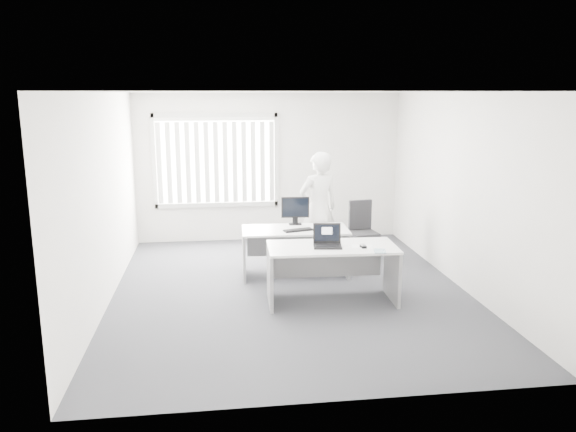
{
  "coord_description": "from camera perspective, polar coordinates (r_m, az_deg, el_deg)",
  "views": [
    {
      "loc": [
        -1.03,
        -7.59,
        2.78
      ],
      "look_at": [
        -0.01,
        0.15,
        1.07
      ],
      "focal_mm": 35.0,
      "sensor_mm": 36.0,
      "label": 1
    }
  ],
  "objects": [
    {
      "name": "booklet",
      "position": [
        7.35,
        9.32,
        -3.53
      ],
      "size": [
        0.18,
        0.23,
        0.01
      ],
      "primitive_type": "cube",
      "rotation": [
        0.0,
        0.0,
        -0.2
      ],
      "color": "white",
      "rests_on": "desk_near"
    },
    {
      "name": "ground",
      "position": [
        8.15,
        0.22,
        -7.59
      ],
      "size": [
        6.0,
        6.0,
        0.0
      ],
      "primitive_type": "plane",
      "color": "#434449",
      "rests_on": "ground"
    },
    {
      "name": "window",
      "position": [
        10.62,
        -7.32,
        5.61
      ],
      "size": [
        2.32,
        0.06,
        1.76
      ],
      "primitive_type": "cube",
      "color": "#BCBCB7",
      "rests_on": "wall_back"
    },
    {
      "name": "mouse",
      "position": [
        7.49,
        7.65,
        -3.03
      ],
      "size": [
        0.07,
        0.11,
        0.04
      ],
      "primitive_type": null,
      "rotation": [
        0.0,
        0.0,
        0.11
      ],
      "color": "#B5B5B7",
      "rests_on": "paper_sheet"
    },
    {
      "name": "desk_far",
      "position": [
        8.69,
        0.72,
        -2.63
      ],
      "size": [
        1.65,
        0.81,
        0.74
      ],
      "rotation": [
        0.0,
        0.0,
        -0.03
      ],
      "color": "silver",
      "rests_on": "ground"
    },
    {
      "name": "keyboard",
      "position": [
        8.51,
        1.06,
        -1.44
      ],
      "size": [
        0.48,
        0.26,
        0.02
      ],
      "primitive_type": "cube",
      "rotation": [
        0.0,
        0.0,
        0.27
      ],
      "color": "black",
      "rests_on": "desk_far"
    },
    {
      "name": "wall_back",
      "position": [
        10.73,
        -1.93,
        4.96
      ],
      "size": [
        5.0,
        0.02,
        2.8
      ],
      "primitive_type": "cube",
      "color": "silver",
      "rests_on": "ground"
    },
    {
      "name": "person",
      "position": [
        9.19,
        3.12,
        0.75
      ],
      "size": [
        0.78,
        0.63,
        1.87
      ],
      "primitive_type": "imported",
      "rotation": [
        0.0,
        0.0,
        3.44
      ],
      "color": "silver",
      "rests_on": "ground"
    },
    {
      "name": "monitor",
      "position": [
        8.88,
        0.74,
        0.54
      ],
      "size": [
        0.45,
        0.16,
        0.44
      ],
      "primitive_type": null,
      "rotation": [
        0.0,
        0.0,
        -0.07
      ],
      "color": "black",
      "rests_on": "desk_far"
    },
    {
      "name": "wall_right",
      "position": [
        8.49,
        17.22,
        2.43
      ],
      "size": [
        0.02,
        6.0,
        2.8
      ],
      "primitive_type": "cube",
      "color": "silver",
      "rests_on": "ground"
    },
    {
      "name": "office_chair",
      "position": [
        9.75,
        7.61,
        -2.46
      ],
      "size": [
        0.63,
        0.63,
        0.98
      ],
      "rotation": [
        0.0,
        0.0,
        0.15
      ],
      "color": "black",
      "rests_on": "ground"
    },
    {
      "name": "wall_front",
      "position": [
        4.91,
        4.95,
        -4.06
      ],
      "size": [
        5.0,
        0.02,
        2.8
      ],
      "primitive_type": "cube",
      "color": "silver",
      "rests_on": "ground"
    },
    {
      "name": "desk_near",
      "position": [
        7.6,
        4.49,
        -4.64
      ],
      "size": [
        1.75,
        0.87,
        0.78
      ],
      "rotation": [
        0.0,
        0.0,
        -0.03
      ],
      "color": "silver",
      "rests_on": "ground"
    },
    {
      "name": "wall_left",
      "position": [
        7.86,
        -18.16,
        1.61
      ],
      "size": [
        0.02,
        6.0,
        2.8
      ],
      "primitive_type": "cube",
      "color": "silver",
      "rests_on": "ground"
    },
    {
      "name": "paper_sheet",
      "position": [
        7.55,
        7.52,
        -3.09
      ],
      "size": [
        0.31,
        0.25,
        0.0
      ],
      "primitive_type": "cube",
      "rotation": [
        0.0,
        0.0,
        -0.24
      ],
      "color": "white",
      "rests_on": "desk_near"
    },
    {
      "name": "blinds",
      "position": [
        10.57,
        -7.31,
        5.41
      ],
      "size": [
        2.2,
        0.1,
        1.5
      ],
      "primitive_type": null,
      "color": "white",
      "rests_on": "wall_back"
    },
    {
      "name": "laptop",
      "position": [
        7.44,
        4.06,
        -2.1
      ],
      "size": [
        0.41,
        0.38,
        0.29
      ],
      "primitive_type": null,
      "rotation": [
        0.0,
        0.0,
        -0.13
      ],
      "color": "black",
      "rests_on": "desk_near"
    },
    {
      "name": "ceiling",
      "position": [
        7.66,
        0.24,
        12.5
      ],
      "size": [
        5.0,
        6.0,
        0.02
      ],
      "primitive_type": "cube",
      "color": "white",
      "rests_on": "wall_back"
    }
  ]
}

